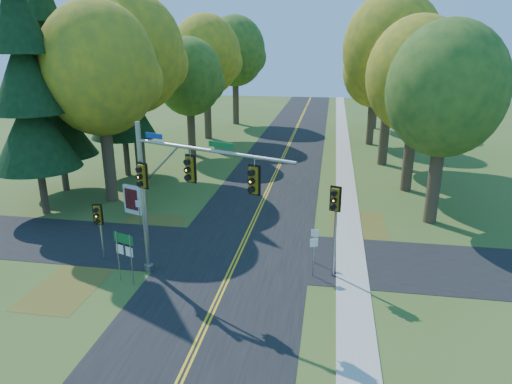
% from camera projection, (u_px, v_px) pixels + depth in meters
% --- Properties ---
extents(ground, '(160.00, 160.00, 0.00)m').
position_uv_depth(ground, '(232.00, 269.00, 23.86)').
color(ground, '#32531D').
rests_on(ground, ground).
extents(road_main, '(8.00, 160.00, 0.02)m').
position_uv_depth(road_main, '(232.00, 269.00, 23.85)').
color(road_main, black).
rests_on(road_main, ground).
extents(road_cross, '(60.00, 6.00, 0.02)m').
position_uv_depth(road_cross, '(239.00, 253.00, 25.73)').
color(road_cross, black).
rests_on(road_cross, ground).
extents(centerline_left, '(0.10, 160.00, 0.01)m').
position_uv_depth(centerline_left, '(230.00, 269.00, 23.86)').
color(centerline_left, gold).
rests_on(centerline_left, road_main).
extents(centerline_right, '(0.10, 160.00, 0.01)m').
position_uv_depth(centerline_right, '(233.00, 269.00, 23.83)').
color(centerline_right, gold).
rests_on(centerline_right, road_main).
extents(sidewalk_east, '(1.60, 160.00, 0.06)m').
position_uv_depth(sidewalk_east, '(352.00, 278.00, 22.88)').
color(sidewalk_east, '#9E998E').
rests_on(sidewalk_east, ground).
extents(leaf_patch_w_near, '(4.00, 6.00, 0.00)m').
position_uv_depth(leaf_patch_w_near, '(144.00, 231.00, 28.62)').
color(leaf_patch_w_near, brown).
rests_on(leaf_patch_w_near, ground).
extents(leaf_patch_e, '(3.50, 8.00, 0.00)m').
position_uv_depth(leaf_patch_e, '(359.00, 233.00, 28.41)').
color(leaf_patch_e, brown).
rests_on(leaf_patch_e, ground).
extents(leaf_patch_w_far, '(3.00, 5.00, 0.00)m').
position_uv_depth(leaf_patch_w_far, '(68.00, 286.00, 22.22)').
color(leaf_patch_w_far, brown).
rests_on(leaf_patch_w_far, ground).
extents(tree_w_a, '(8.00, 8.00, 14.15)m').
position_uv_depth(tree_w_a, '(101.00, 70.00, 31.42)').
color(tree_w_a, '#38281C').
rests_on(tree_w_a, ground).
extents(tree_e_a, '(7.20, 7.20, 12.73)m').
position_uv_depth(tree_e_a, '(447.00, 90.00, 27.60)').
color(tree_e_a, '#38281C').
rests_on(tree_e_a, ground).
extents(tree_w_b, '(8.60, 8.60, 15.38)m').
position_uv_depth(tree_w_b, '(133.00, 54.00, 37.71)').
color(tree_w_b, '#38281C').
rests_on(tree_w_b, ground).
extents(tree_e_b, '(7.60, 7.60, 13.33)m').
position_uv_depth(tree_e_b, '(418.00, 76.00, 33.95)').
color(tree_e_b, '#38281C').
rests_on(tree_e_b, ground).
extents(tree_w_c, '(6.80, 6.80, 11.91)m').
position_uv_depth(tree_w_c, '(190.00, 77.00, 45.79)').
color(tree_w_c, '#38281C').
rests_on(tree_w_c, ground).
extents(tree_e_c, '(8.80, 8.80, 15.79)m').
position_uv_depth(tree_e_c, '(393.00, 50.00, 41.17)').
color(tree_e_c, '#38281C').
rests_on(tree_e_c, ground).
extents(tree_w_d, '(8.20, 8.20, 14.56)m').
position_uv_depth(tree_w_d, '(207.00, 56.00, 53.47)').
color(tree_w_d, '#38281C').
rests_on(tree_w_d, ground).
extents(tree_e_d, '(7.00, 7.00, 12.32)m').
position_uv_depth(tree_e_d, '(375.00, 71.00, 50.63)').
color(tree_e_d, '#38281C').
rests_on(tree_e_d, ground).
extents(tree_w_e, '(8.40, 8.40, 14.97)m').
position_uv_depth(tree_w_e, '(236.00, 52.00, 63.41)').
color(tree_w_e, '#38281C').
rests_on(tree_w_e, ground).
extents(tree_e_e, '(7.80, 7.80, 13.74)m').
position_uv_depth(tree_e_e, '(379.00, 59.00, 60.18)').
color(tree_e_e, '#38281C').
rests_on(tree_e_e, ground).
extents(pine_a, '(5.60, 5.60, 19.48)m').
position_uv_depth(pine_a, '(26.00, 77.00, 28.88)').
color(pine_a, '#38281C').
rests_on(pine_a, ground).
extents(pine_b, '(5.60, 5.60, 17.31)m').
position_uv_depth(pine_b, '(53.00, 86.00, 34.11)').
color(pine_b, '#38281C').
rests_on(pine_b, ground).
extents(pine_c, '(5.60, 5.60, 20.56)m').
position_uv_depth(pine_c, '(118.00, 63.00, 37.85)').
color(pine_c, '#38281C').
rests_on(pine_c, ground).
extents(traffic_mast, '(8.01, 3.43, 7.78)m').
position_uv_depth(traffic_mast, '(174.00, 185.00, 21.08)').
color(traffic_mast, gray).
rests_on(traffic_mast, ground).
extents(east_signal_pole, '(0.55, 0.65, 4.86)m').
position_uv_depth(east_signal_pole, '(335.00, 209.00, 21.86)').
color(east_signal_pole, gray).
rests_on(east_signal_pole, ground).
extents(ped_signal_pole, '(0.52, 0.60, 3.29)m').
position_uv_depth(ped_signal_pole, '(99.00, 219.00, 24.01)').
color(ped_signal_pole, '#95989D').
rests_on(ped_signal_pole, ground).
extents(route_sign_cluster, '(1.18, 0.47, 2.66)m').
position_uv_depth(route_sign_cluster, '(124.00, 248.00, 21.98)').
color(route_sign_cluster, gray).
rests_on(route_sign_cluster, ground).
extents(info_kiosk, '(1.45, 0.71, 2.04)m').
position_uv_depth(info_kiosk, '(132.00, 200.00, 31.29)').
color(info_kiosk, white).
rests_on(info_kiosk, ground).
extents(reg_sign_e_north, '(0.38, 0.07, 1.99)m').
position_uv_depth(reg_sign_e_north, '(314.00, 239.00, 24.17)').
color(reg_sign_e_north, gray).
rests_on(reg_sign_e_north, ground).
extents(reg_sign_e_south, '(0.38, 0.20, 2.14)m').
position_uv_depth(reg_sign_e_south, '(314.00, 250.00, 22.73)').
color(reg_sign_e_south, gray).
rests_on(reg_sign_e_south, ground).
extents(reg_sign_w, '(0.41, 0.11, 2.16)m').
position_uv_depth(reg_sign_w, '(139.00, 209.00, 28.15)').
color(reg_sign_w, gray).
rests_on(reg_sign_w, ground).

